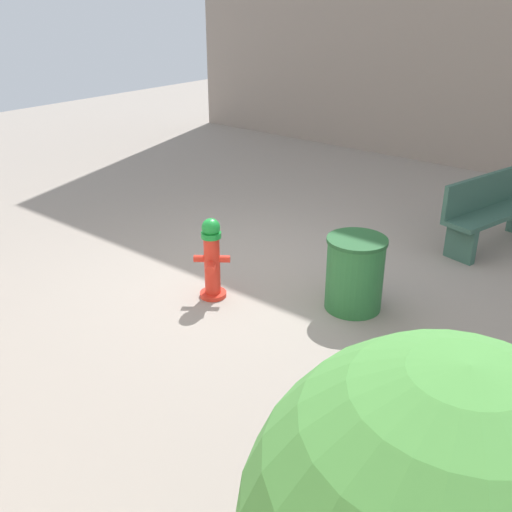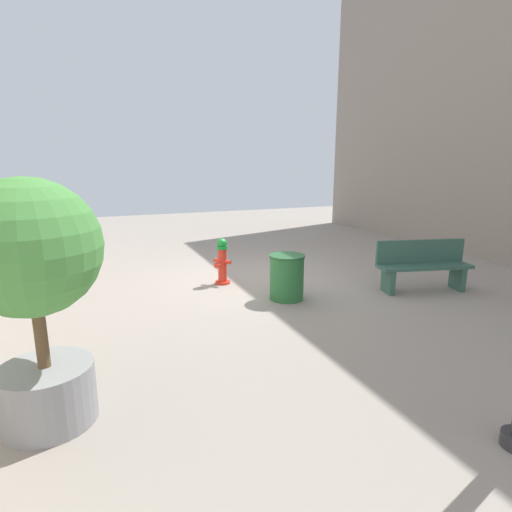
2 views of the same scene
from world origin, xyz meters
The scene contains 4 objects.
ground_plane centered at (0.00, 0.00, 0.00)m, with size 23.40×23.40×0.00m, color gray.
fire_hydrant centered at (0.71, 0.07, 0.46)m, with size 0.35×0.36×0.92m.
bench_near centered at (-2.65, 1.91, 0.50)m, with size 1.81×0.85×0.95m.
trash_bin centered at (-0.06, 1.39, 0.40)m, with size 0.63×0.63×0.80m.
Camera 1 is at (4.85, 4.05, 3.12)m, focal length 41.12 mm.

